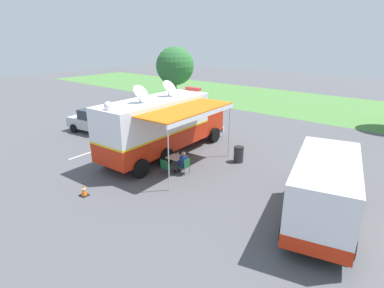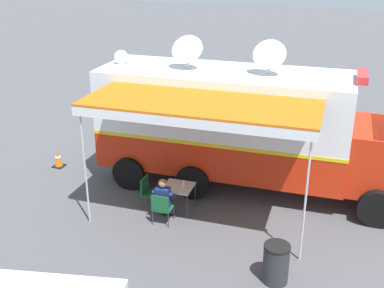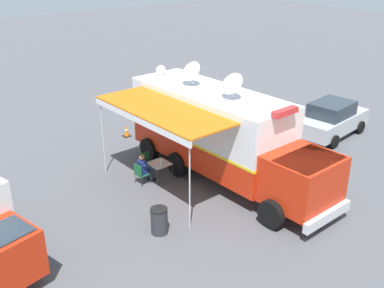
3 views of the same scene
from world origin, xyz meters
The scene contains 14 objects.
ground_plane centered at (0.00, 0.00, 0.00)m, with size 100.00×100.00×0.00m, color #515156.
grass_verge centered at (0.00, 21.06, 0.00)m, with size 80.00×14.00×0.01m, color #4C7F3D.
lot_stripe centered at (-3.84, -1.19, 0.00)m, with size 0.12×4.80×0.01m, color silver.
command_truck centered at (-0.01, 0.75, 1.95)m, with size 5.32×9.62×4.53m.
folding_table centered at (2.10, -0.57, 0.67)m, with size 0.85×0.85×0.73m.
water_bottle centered at (2.12, -0.41, 0.83)m, with size 0.07×0.07×0.22m.
folding_chair_at_table centered at (2.90, -0.70, 0.51)m, with size 0.51×0.51×0.87m.
folding_chair_beside_table centered at (2.19, -1.42, 0.51)m, with size 0.51×0.51×0.87m.
seated_responder centered at (2.71, -0.71, 0.65)m, with size 0.68×0.58×1.25m.
trash_bin centered at (4.14, 2.55, 0.46)m, with size 0.57×0.57×0.91m.
traffic_cone centered at (0.90, -5.38, 0.28)m, with size 0.36×0.36×0.58m.
support_truck centered at (9.76, -0.44, 1.39)m, with size 3.64×7.09×2.70m.
car_behind_truck centered at (-7.25, 0.61, 0.88)m, with size 4.41×2.46×1.76m.
tree_far_left centered at (-12.55, 15.15, 3.60)m, with size 4.43×4.43×5.82m.
Camera 1 is at (12.60, -11.69, 6.81)m, focal length 28.62 mm.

